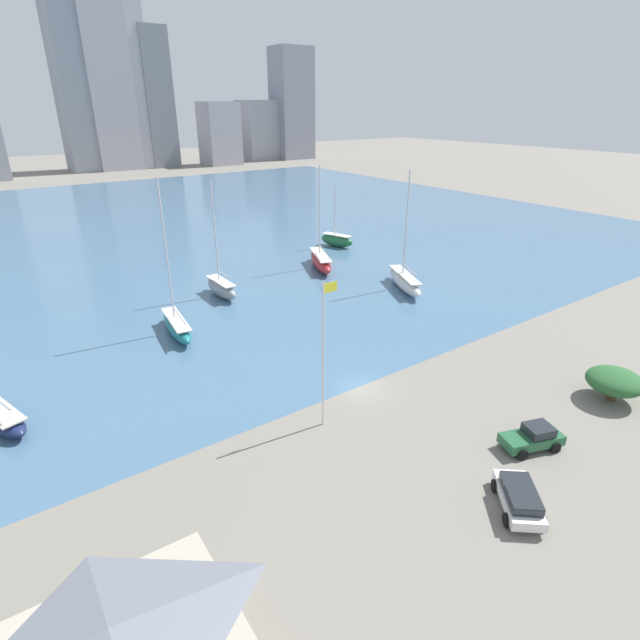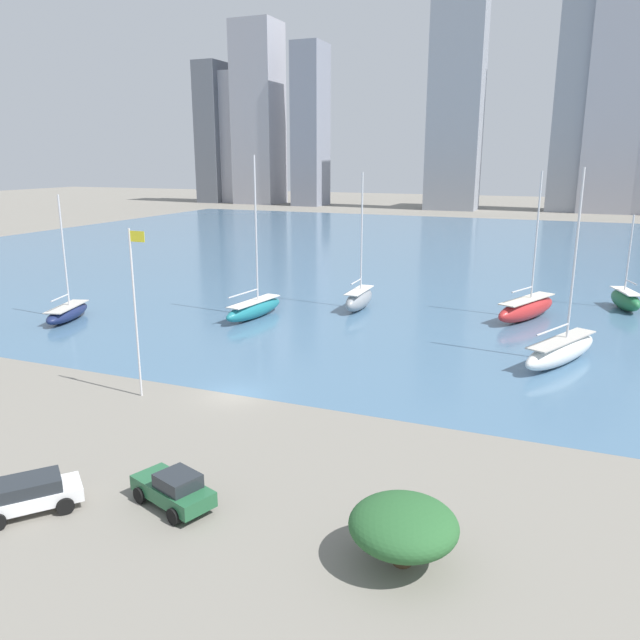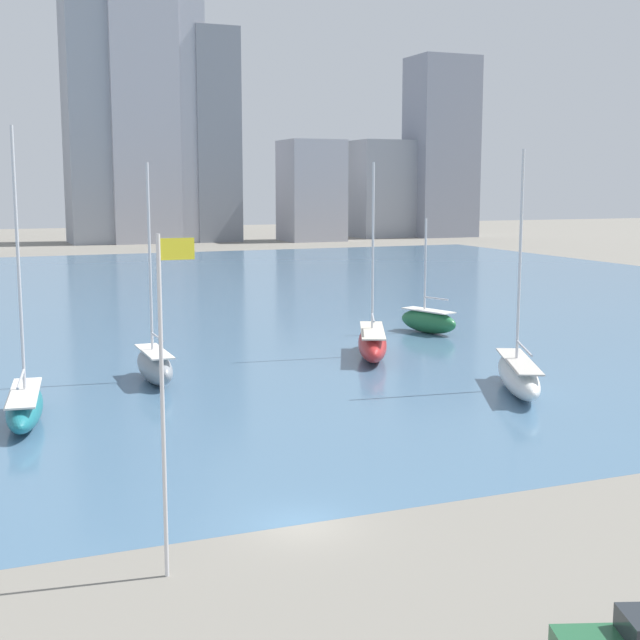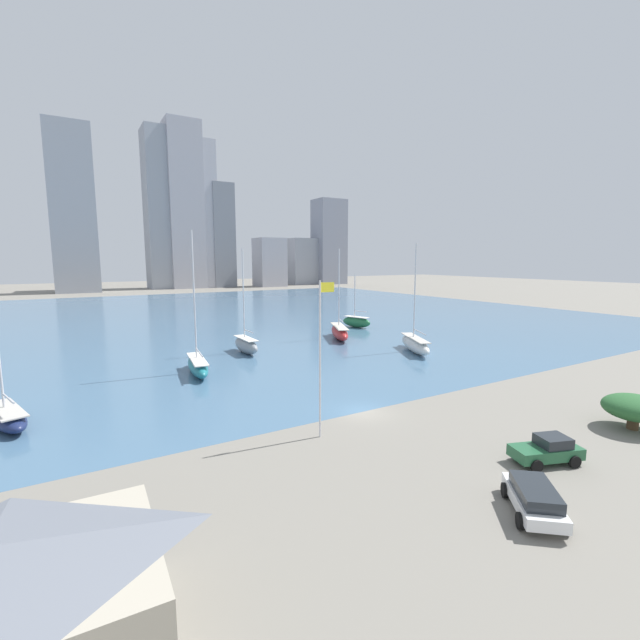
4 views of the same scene
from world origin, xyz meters
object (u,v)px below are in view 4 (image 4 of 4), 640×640
parked_pickup_green (547,450)px  sailboat_green (356,322)px  sailboat_gray (246,345)px  sailboat_teal (198,365)px  sailboat_navy (7,416)px  sailboat_red (339,332)px  flag_pole (321,354)px  sailboat_white (415,344)px  parked_wagon_white (534,498)px

parked_pickup_green → sailboat_green: bearing=176.4°
sailboat_gray → sailboat_teal: sailboat_teal is taller
sailboat_navy → parked_pickup_green: 39.29m
sailboat_gray → sailboat_red: 17.20m
sailboat_red → sailboat_navy: (-42.65, -17.89, -0.32)m
flag_pole → sailboat_green: (32.13, 40.47, -5.10)m
sailboat_white → sailboat_navy: bearing=-150.0°
sailboat_gray → sailboat_green: (26.54, 10.83, -0.09)m
sailboat_teal → flag_pole: bearing=-74.7°
sailboat_navy → sailboat_green: sailboat_navy is taller
sailboat_green → sailboat_red: bearing=-156.6°
sailboat_red → sailboat_gray: bearing=-148.6°
sailboat_teal → sailboat_green: size_ratio=1.60×
flag_pole → sailboat_navy: bearing=144.9°
parked_pickup_green → sailboat_red: bearing=-176.6°
flag_pole → sailboat_red: 39.48m
sailboat_white → sailboat_green: bearing=100.2°
sailboat_gray → sailboat_green: size_ratio=1.43×
parked_wagon_white → sailboat_red: bearing=108.2°
sailboat_red → sailboat_green: bearing=65.6°
sailboat_white → sailboat_green: size_ratio=1.50×
sailboat_gray → sailboat_green: 28.66m
sailboat_red → sailboat_navy: 46.25m
sailboat_teal → sailboat_white: bearing=-0.2°
flag_pole → parked_wagon_white: 15.48m
flag_pole → parked_pickup_green: (10.32, -10.92, -5.34)m
flag_pole → sailboat_gray: 30.58m
sailboat_white → sailboat_teal: size_ratio=0.94×
sailboat_green → flag_pole: bearing=-146.9°
sailboat_gray → parked_pickup_green: (4.73, -40.55, -0.32)m
flag_pole → sailboat_red: (22.64, 31.95, -5.05)m
sailboat_white → parked_wagon_white: size_ratio=3.20×
sailboat_teal → parked_pickup_green: 35.62m
parked_pickup_green → sailboat_gray: bearing=-153.9°
sailboat_green → parked_wagon_white: sailboat_green is taller
flag_pole → sailboat_teal: bearing=98.0°
sailboat_navy → sailboat_white: bearing=-11.5°
sailboat_gray → sailboat_red: size_ratio=0.98×
flag_pole → sailboat_gray: size_ratio=0.79×
sailboat_red → sailboat_teal: sailboat_teal is taller
sailboat_white → sailboat_green: (5.81, 22.26, -0.02)m
sailboat_teal → parked_wagon_white: bearing=-71.0°
sailboat_red → parked_wagon_white: bearing=-88.1°
sailboat_navy → parked_pickup_green: size_ratio=2.64×
sailboat_red → sailboat_white: sailboat_white is taller
parked_pickup_green → sailboat_teal: bearing=-138.4°
sailboat_navy → parked_pickup_green: bearing=-56.1°
sailboat_white → sailboat_teal: bearing=-162.6°
parked_wagon_white → sailboat_teal: bearing=141.7°
sailboat_green → sailboat_gray: bearing=-176.3°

